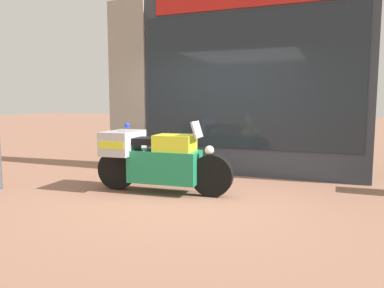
{
  "coord_description": "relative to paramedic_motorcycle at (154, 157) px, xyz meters",
  "views": [
    {
      "loc": [
        2.09,
        -5.26,
        1.47
      ],
      "look_at": [
        -0.21,
        0.54,
        0.75
      ],
      "focal_mm": 35.0,
      "sensor_mm": 36.0,
      "label": 1
    }
  ],
  "objects": [
    {
      "name": "paramedic_motorcycle",
      "position": [
        0.0,
        0.0,
        0.0
      ],
      "size": [
        2.29,
        0.83,
        1.16
      ],
      "rotation": [
        0.0,
        0.0,
        0.07
      ],
      "color": "black",
      "rests_on": "ground"
    },
    {
      "name": "shop_building",
      "position": [
        0.28,
        1.97,
        1.23
      ],
      "size": [
        5.29,
        0.55,
        3.58
      ],
      "color": "#333842",
      "rests_on": "ground"
    },
    {
      "name": "window_display",
      "position": [
        1.03,
        2.0,
        -0.08
      ],
      "size": [
        3.97,
        0.3,
        2.06
      ],
      "color": "slate",
      "rests_on": "ground"
    },
    {
      "name": "ground_plane",
      "position": [
        0.67,
        -0.03,
        -0.57
      ],
      "size": [
        60.0,
        60.0,
        0.0
      ],
      "primitive_type": "plane",
      "color": "#8E604C"
    }
  ]
}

